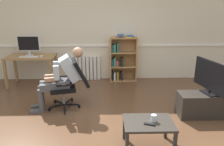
{
  "coord_description": "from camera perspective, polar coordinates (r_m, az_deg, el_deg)",
  "views": [
    {
      "loc": [
        0.04,
        -3.07,
        1.92
      ],
      "look_at": [
        0.15,
        0.85,
        0.7
      ],
      "focal_mm": 34.36,
      "sensor_mm": 36.0,
      "label": 1
    }
  ],
  "objects": [
    {
      "name": "ground_plane",
      "position": [
        3.63,
        -2.07,
        -14.74
      ],
      "size": [
        18.0,
        18.0,
        0.0
      ],
      "primitive_type": "plane",
      "color": "brown"
    },
    {
      "name": "back_wall",
      "position": [
        5.75,
        -2.02,
        11.56
      ],
      "size": [
        12.0,
        0.13,
        2.7
      ],
      "color": "beige",
      "rests_on": "ground_plane"
    },
    {
      "name": "computer_desk",
      "position": [
        5.69,
        -20.69,
        3.22
      ],
      "size": [
        1.16,
        0.67,
        0.76
      ],
      "color": "#9E7547",
      "rests_on": "ground_plane"
    },
    {
      "name": "imac_monitor",
      "position": [
        5.71,
        -21.32,
        7.18
      ],
      "size": [
        0.54,
        0.14,
        0.48
      ],
      "color": "silver",
      "rests_on": "computer_desk"
    },
    {
      "name": "keyboard",
      "position": [
        5.54,
        -21.22,
        4.07
      ],
      "size": [
        0.44,
        0.12,
        0.02
      ],
      "primitive_type": "cube",
      "color": "white",
      "rests_on": "computer_desk"
    },
    {
      "name": "computer_mouse",
      "position": [
        5.46,
        -18.23,
        4.27
      ],
      "size": [
        0.06,
        0.1,
        0.03
      ],
      "primitive_type": "cube",
      "color": "white",
      "rests_on": "computer_desk"
    },
    {
      "name": "bookshelf",
      "position": [
        5.69,
        2.54,
        3.63
      ],
      "size": [
        0.7,
        0.29,
        1.24
      ],
      "color": "#AD7F4C",
      "rests_on": "ground_plane"
    },
    {
      "name": "radiator",
      "position": [
        5.87,
        -7.46,
        1.31
      ],
      "size": [
        0.87,
        0.08,
        0.64
      ],
      "color": "white",
      "rests_on": "ground_plane"
    },
    {
      "name": "office_chair",
      "position": [
        4.24,
        -10.89,
        -2.34
      ],
      "size": [
        0.83,
        0.65,
        0.96
      ],
      "rotation": [
        0.0,
        0.0,
        -1.34
      ],
      "color": "black",
      "rests_on": "ground_plane"
    },
    {
      "name": "person_seated",
      "position": [
        4.19,
        -13.36,
        -0.94
      ],
      "size": [
        1.06,
        0.53,
        1.19
      ],
      "rotation": [
        0.0,
        0.0,
        -1.34
      ],
      "color": "#4C4C51",
      "rests_on": "ground_plane"
    },
    {
      "name": "tv_stand",
      "position": [
        4.31,
        24.1,
        -7.67
      ],
      "size": [
        1.07,
        0.39,
        0.43
      ],
      "color": "#2D2823",
      "rests_on": "ground_plane"
    },
    {
      "name": "tv_screen",
      "position": [
        4.13,
        25.0,
        -1.01
      ],
      "size": [
        0.26,
        0.9,
        0.59
      ],
      "rotation": [
        0.0,
        0.0,
        1.78
      ],
      "color": "black",
      "rests_on": "tv_stand"
    },
    {
      "name": "coffee_table",
      "position": [
        3.1,
        9.67,
        -13.58
      ],
      "size": [
        0.69,
        0.49,
        0.4
      ],
      "color": "#332D28",
      "rests_on": "ground_plane"
    },
    {
      "name": "drinking_glass",
      "position": [
        3.07,
        11.02,
        -11.7
      ],
      "size": [
        0.08,
        0.08,
        0.1
      ],
      "primitive_type": "cylinder",
      "color": "silver",
      "rests_on": "coffee_table"
    },
    {
      "name": "spare_remote",
      "position": [
        3.0,
        9.98,
        -13.28
      ],
      "size": [
        0.15,
        0.08,
        0.02
      ],
      "primitive_type": "cube",
      "rotation": [
        0.0,
        0.0,
        4.37
      ],
      "color": "black",
      "rests_on": "coffee_table"
    }
  ]
}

